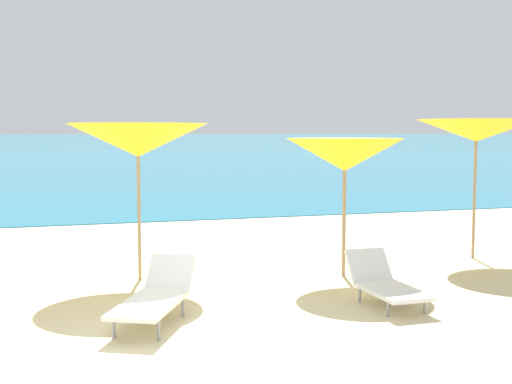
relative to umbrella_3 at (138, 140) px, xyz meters
name	(u,v)px	position (x,y,z in m)	size (l,w,h in m)	color
ground_plane	(95,228)	(-0.15, 6.76, -2.16)	(50.00, 100.00, 0.30)	beige
ocean_water	(45,137)	(-0.15, 226.17, -2.00)	(650.00, 440.00, 0.02)	teal
umbrella_3	(138,140)	(0.00, 0.00, 0.00)	(2.05, 2.05, 2.25)	#9E7F59
umbrella_4	(345,155)	(2.92, -0.64, -0.22)	(1.74, 1.74, 2.04)	#9E7F59
umbrella_5	(476,131)	(5.60, 0.01, 0.13)	(2.00, 2.00, 2.34)	#9E7F59
lounge_chair_3	(155,296)	(-0.15, -2.30, -1.71)	(1.23, 1.69, 0.65)	white
lounge_chair_5	(386,283)	(2.70, -2.34, -1.75)	(0.59, 1.34, 0.61)	white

